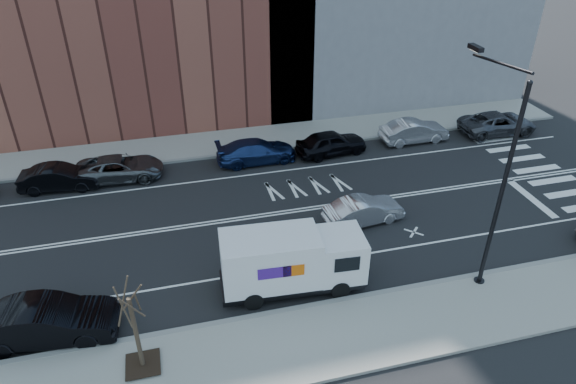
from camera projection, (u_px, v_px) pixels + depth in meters
ground at (279, 213)px, 26.62m from camera, size 120.00×120.00×0.00m
sidewalk_near at (335, 338)px, 19.32m from camera, size 44.00×3.60×0.15m
sidewalk_far at (248, 140)px, 33.83m from camera, size 44.00×3.60×0.15m
curb_near at (320, 305)px, 20.80m from camera, size 44.00×0.25×0.17m
curb_far at (253, 152)px, 32.34m from camera, size 44.00×0.25×0.17m
crosswalk at (544, 175)px, 30.03m from camera, size 3.00×14.00×0.01m
road_markings at (279, 213)px, 26.62m from camera, size 40.00×8.60×0.01m
streetlight at (497, 175)px, 19.75m from camera, size 0.44×4.02×9.34m
street_tree at (138, 340)px, 17.44m from camera, size 1.20×1.20×3.75m
fedex_van at (291, 261)px, 21.07m from camera, size 6.13×2.46×2.74m
far_parked_b at (59, 178)px, 28.36m from camera, size 4.35×1.83×1.40m
far_parked_c at (120, 168)px, 29.32m from camera, size 5.00×2.51×1.36m
far_parked_d at (256, 151)px, 31.08m from camera, size 4.87×2.05×1.40m
far_parked_e at (331, 143)px, 31.93m from camera, size 4.63×2.31×1.51m
far_parked_f at (414, 131)px, 33.45m from camera, size 4.48×1.67×1.46m
far_parked_g at (498, 123)px, 34.55m from camera, size 5.21×2.45×1.44m
driving_sedan at (363, 211)px, 25.60m from camera, size 4.19×1.87×1.34m
near_parked_rear_a at (47, 321)px, 19.00m from camera, size 5.21×2.28×1.67m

